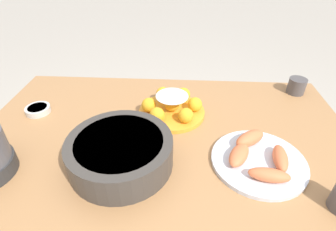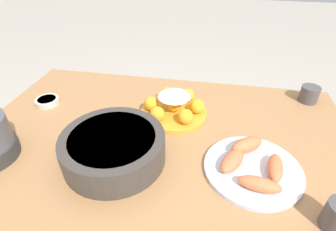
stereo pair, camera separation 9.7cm
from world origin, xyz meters
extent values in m
cylinder|color=#A87547|center=(-0.63, -0.38, 0.34)|extent=(0.06, 0.06, 0.67)
cylinder|color=#A87547|center=(0.63, -0.38, 0.34)|extent=(0.06, 0.06, 0.67)
cube|color=#A87547|center=(0.00, 0.00, 0.69)|extent=(1.36, 0.87, 0.03)
cylinder|color=gold|center=(-0.02, -0.14, 0.71)|extent=(0.26, 0.26, 0.02)
sphere|color=#F4A823|center=(0.07, -0.13, 0.75)|extent=(0.06, 0.06, 0.06)
sphere|color=#F4A823|center=(0.03, -0.07, 0.75)|extent=(0.06, 0.06, 0.06)
sphere|color=#F4A823|center=(-0.08, -0.07, 0.75)|extent=(0.06, 0.06, 0.06)
sphere|color=#F4A823|center=(-0.11, -0.14, 0.75)|extent=(0.06, 0.06, 0.06)
sphere|color=#F4A823|center=(-0.07, -0.22, 0.75)|extent=(0.06, 0.06, 0.06)
sphere|color=#F4A823|center=(0.02, -0.22, 0.75)|extent=(0.06, 0.06, 0.06)
ellipsoid|color=white|center=(-0.02, -0.14, 0.79)|extent=(0.13, 0.13, 0.02)
sphere|color=#F4A823|center=(-0.02, -0.14, 0.75)|extent=(0.06, 0.06, 0.06)
cylinder|color=#3D3833|center=(0.12, 0.14, 0.75)|extent=(0.32, 0.32, 0.09)
cylinder|color=brown|center=(0.12, 0.14, 0.79)|extent=(0.26, 0.26, 0.01)
cylinder|color=beige|center=(0.51, -0.12, 0.72)|extent=(0.10, 0.10, 0.02)
cylinder|color=olive|center=(0.51, -0.12, 0.72)|extent=(0.07, 0.07, 0.01)
cylinder|color=silver|center=(-0.31, 0.12, 0.71)|extent=(0.29, 0.29, 0.01)
ellipsoid|color=#E57042|center=(-0.24, 0.12, 0.74)|extent=(0.10, 0.12, 0.04)
ellipsoid|color=#E57042|center=(-0.31, 0.19, 0.74)|extent=(0.12, 0.06, 0.04)
ellipsoid|color=#E57042|center=(-0.36, 0.12, 0.74)|extent=(0.06, 0.12, 0.04)
ellipsoid|color=#E57042|center=(-0.29, 0.04, 0.74)|extent=(0.12, 0.11, 0.05)
cylinder|color=#4C4747|center=(-0.57, -0.34, 0.74)|extent=(0.08, 0.08, 0.07)
camera|label=1|loc=(-0.06, 0.72, 1.30)|focal=28.00mm
camera|label=2|loc=(-0.15, 0.71, 1.30)|focal=28.00mm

